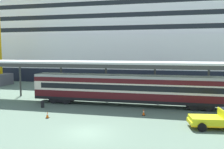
{
  "coord_description": "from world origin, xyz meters",
  "views": [
    {
      "loc": [
        6.5,
        -19.22,
        7.29
      ],
      "look_at": [
        0.56,
        7.88,
        4.5
      ],
      "focal_mm": 37.17,
      "sensor_mm": 36.0,
      "label": 1
    }
  ],
  "objects_px": {
    "cruise_ship": "(145,35)",
    "quay_bollard": "(43,104)",
    "train_carriage": "(127,88)",
    "traffic_cone_near": "(144,112)",
    "traffic_cone_mid": "(47,115)",
    "service_truck": "(223,118)"
  },
  "relations": [
    {
      "from": "train_carriage",
      "to": "traffic_cone_near",
      "type": "distance_m",
      "value": 5.54
    },
    {
      "from": "traffic_cone_mid",
      "to": "quay_bollard",
      "type": "height_order",
      "value": "quay_bollard"
    },
    {
      "from": "cruise_ship",
      "to": "quay_bollard",
      "type": "bearing_deg",
      "value": -106.67
    },
    {
      "from": "traffic_cone_near",
      "to": "quay_bollard",
      "type": "bearing_deg",
      "value": 175.95
    },
    {
      "from": "service_truck",
      "to": "quay_bollard",
      "type": "distance_m",
      "value": 21.18
    },
    {
      "from": "service_truck",
      "to": "traffic_cone_mid",
      "type": "xyz_separation_m",
      "value": [
        -17.88,
        -0.33,
        -0.62
      ]
    },
    {
      "from": "train_carriage",
      "to": "traffic_cone_mid",
      "type": "bearing_deg",
      "value": -134.23
    },
    {
      "from": "cruise_ship",
      "to": "traffic_cone_near",
      "type": "relative_size",
      "value": 172.64
    },
    {
      "from": "train_carriage",
      "to": "quay_bollard",
      "type": "height_order",
      "value": "train_carriage"
    },
    {
      "from": "service_truck",
      "to": "quay_bollard",
      "type": "xyz_separation_m",
      "value": [
        -20.81,
        3.91,
        -0.47
      ]
    },
    {
      "from": "cruise_ship",
      "to": "quay_bollard",
      "type": "height_order",
      "value": "cruise_ship"
    },
    {
      "from": "service_truck",
      "to": "traffic_cone_near",
      "type": "relative_size",
      "value": 7.09
    },
    {
      "from": "service_truck",
      "to": "traffic_cone_mid",
      "type": "bearing_deg",
      "value": -178.93
    },
    {
      "from": "cruise_ship",
      "to": "train_carriage",
      "type": "distance_m",
      "value": 32.64
    },
    {
      "from": "cruise_ship",
      "to": "service_truck",
      "type": "xyz_separation_m",
      "value": [
        10.36,
        -38.8,
        -10.44
      ]
    },
    {
      "from": "train_carriage",
      "to": "quay_bollard",
      "type": "bearing_deg",
      "value": -161.35
    },
    {
      "from": "cruise_ship",
      "to": "quay_bollard",
      "type": "xyz_separation_m",
      "value": [
        -10.44,
        -34.88,
        -10.92
      ]
    },
    {
      "from": "traffic_cone_near",
      "to": "train_carriage",
      "type": "bearing_deg",
      "value": 120.47
    },
    {
      "from": "train_carriage",
      "to": "traffic_cone_mid",
      "type": "distance_m",
      "value": 11.05
    },
    {
      "from": "cruise_ship",
      "to": "train_carriage",
      "type": "height_order",
      "value": "cruise_ship"
    },
    {
      "from": "cruise_ship",
      "to": "service_truck",
      "type": "distance_m",
      "value": 41.49
    },
    {
      "from": "traffic_cone_mid",
      "to": "quay_bollard",
      "type": "xyz_separation_m",
      "value": [
        -2.92,
        4.25,
        0.15
      ]
    }
  ]
}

